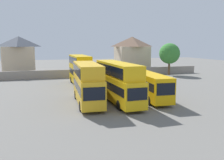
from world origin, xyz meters
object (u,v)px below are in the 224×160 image
object	(u,v)px
bus_1	(87,81)
tree_left_of_lot	(170,54)
bus_2	(118,80)
bus_5	(103,74)
house_terrace_left	(19,55)
bus_3	(149,84)
bus_4	(80,69)
house_terrace_centre	(132,54)

from	to	relation	value
bus_1	tree_left_of_lot	distance (m)	32.40
tree_left_of_lot	bus_2	bearing A→B (deg)	-132.31
bus_5	house_terrace_left	size ratio (longest dim) A/B	1.18
bus_5	tree_left_of_lot	bearing A→B (deg)	116.21
bus_2	tree_left_of_lot	size ratio (longest dim) A/B	1.60
bus_1	house_terrace_left	bearing A→B (deg)	-159.83
bus_3	bus_5	xyz separation A→B (m)	(-2.72, 13.53, -0.08)
bus_4	house_terrace_left	bearing A→B (deg)	-149.95
bus_1	house_terrace_left	xyz separation A→B (m)	(-10.01, 33.38, 1.86)
house_terrace_left	house_terrace_centre	xyz separation A→B (m)	(28.41, -1.40, 0.06)
bus_2	tree_left_of_lot	distance (m)	29.77
house_terrace_centre	bus_4	bearing A→B (deg)	-133.32
tree_left_of_lot	house_terrace_centre	bearing A→B (deg)	118.12
bus_4	bus_1	bearing A→B (deg)	-6.16
bus_1	bus_4	world-z (taller)	bus_4
bus_5	bus_3	bearing A→B (deg)	13.60
bus_1	bus_2	world-z (taller)	bus_2
bus_5	house_terrace_centre	size ratio (longest dim) A/B	1.16
bus_1	bus_2	distance (m)	3.84
bus_3	bus_5	bearing A→B (deg)	-164.66
bus_2	bus_4	bearing A→B (deg)	-171.42
bus_1	house_terrace_centre	world-z (taller)	house_terrace_centre
bus_5	bus_2	bearing A→B (deg)	-4.77
bus_4	house_terrace_centre	bearing A→B (deg)	136.26
bus_3	tree_left_of_lot	distance (m)	26.86
bus_5	tree_left_of_lot	size ratio (longest dim) A/B	1.43
bus_4	tree_left_of_lot	world-z (taller)	tree_left_of_lot
bus_1	bus_5	bearing A→B (deg)	161.48
bus_5	house_terrace_left	world-z (taller)	house_terrace_left
bus_1	bus_5	xyz separation A→B (m)	(5.54, 13.70, -0.90)
bus_2	tree_left_of_lot	bearing A→B (deg)	136.48
bus_3	house_terrace_left	size ratio (longest dim) A/B	1.16
bus_1	tree_left_of_lot	world-z (taller)	tree_left_of_lot
house_terrace_centre	bus_3	bearing A→B (deg)	-107.68
house_terrace_centre	bus_1	bearing A→B (deg)	-119.90
bus_3	house_terrace_centre	size ratio (longest dim) A/B	1.15
bus_1	tree_left_of_lot	xyz separation A→B (m)	(23.82, 21.84, 2.26)
bus_4	bus_3	bearing A→B (deg)	25.98
bus_2	bus_5	bearing A→B (deg)	171.79
bus_2	house_terrace_centre	distance (m)	35.30
bus_2	house_terrace_left	world-z (taller)	house_terrace_left
bus_3	house_terrace_centre	bearing A→B (deg)	166.29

